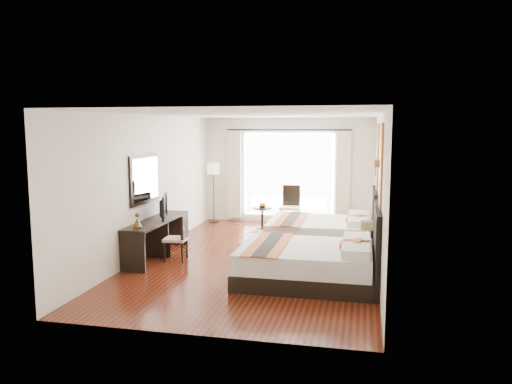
% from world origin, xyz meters
% --- Properties ---
extents(floor, '(4.50, 7.50, 0.01)m').
position_xyz_m(floor, '(0.00, 0.00, -0.01)').
color(floor, '#351209').
rests_on(floor, ground).
extents(ceiling, '(4.50, 7.50, 0.02)m').
position_xyz_m(ceiling, '(0.00, 0.00, 2.79)').
color(ceiling, white).
rests_on(ceiling, wall_headboard).
extents(wall_headboard, '(0.01, 7.50, 2.80)m').
position_xyz_m(wall_headboard, '(2.25, 0.00, 1.40)').
color(wall_headboard, silver).
rests_on(wall_headboard, floor).
extents(wall_desk, '(0.01, 7.50, 2.80)m').
position_xyz_m(wall_desk, '(-2.25, 0.00, 1.40)').
color(wall_desk, silver).
rests_on(wall_desk, floor).
extents(wall_window, '(4.50, 0.01, 2.80)m').
position_xyz_m(wall_window, '(0.00, 3.75, 1.40)').
color(wall_window, silver).
rests_on(wall_window, floor).
extents(wall_entry, '(4.50, 0.01, 2.80)m').
position_xyz_m(wall_entry, '(0.00, -3.75, 1.40)').
color(wall_entry, silver).
rests_on(wall_entry, floor).
extents(window_glass, '(2.40, 0.02, 2.20)m').
position_xyz_m(window_glass, '(0.00, 3.73, 1.30)').
color(window_glass, white).
rests_on(window_glass, wall_window).
extents(sheer_curtain, '(2.30, 0.02, 2.10)m').
position_xyz_m(sheer_curtain, '(0.00, 3.67, 1.30)').
color(sheer_curtain, white).
rests_on(sheer_curtain, wall_window).
extents(drape_left, '(0.35, 0.14, 2.35)m').
position_xyz_m(drape_left, '(-1.45, 3.63, 1.28)').
color(drape_left, beige).
rests_on(drape_left, floor).
extents(drape_right, '(0.35, 0.14, 2.35)m').
position_xyz_m(drape_right, '(1.45, 3.63, 1.28)').
color(drape_right, beige).
rests_on(drape_right, floor).
extents(art_panel_near, '(0.03, 0.50, 1.35)m').
position_xyz_m(art_panel_near, '(2.23, -1.29, 1.95)').
color(art_panel_near, maroon).
rests_on(art_panel_near, wall_headboard).
extents(art_panel_far, '(0.03, 0.50, 1.35)m').
position_xyz_m(art_panel_far, '(2.23, 1.13, 1.95)').
color(art_panel_far, maroon).
rests_on(art_panel_far, wall_headboard).
extents(wall_sconce, '(0.10, 0.14, 0.14)m').
position_xyz_m(wall_sconce, '(2.19, -0.23, 1.92)').
color(wall_sconce, '#4D381B').
rests_on(wall_sconce, wall_headboard).
extents(mirror_frame, '(0.04, 1.25, 0.95)m').
position_xyz_m(mirror_frame, '(-2.22, -0.36, 1.55)').
color(mirror_frame, black).
rests_on(mirror_frame, wall_desk).
extents(mirror_glass, '(0.01, 1.12, 0.82)m').
position_xyz_m(mirror_glass, '(-2.19, -0.36, 1.55)').
color(mirror_glass, white).
rests_on(mirror_glass, mirror_frame).
extents(bed_near, '(2.29, 1.78, 1.29)m').
position_xyz_m(bed_near, '(1.16, -1.29, 0.33)').
color(bed_near, black).
rests_on(bed_near, floor).
extents(bed_far, '(2.25, 1.76, 1.27)m').
position_xyz_m(bed_far, '(1.18, 1.13, 0.33)').
color(bed_far, black).
rests_on(bed_far, floor).
extents(nightstand, '(0.41, 0.50, 0.48)m').
position_xyz_m(nightstand, '(2.03, -0.23, 0.24)').
color(nightstand, black).
rests_on(nightstand, floor).
extents(table_lamp, '(0.22, 0.22, 0.35)m').
position_xyz_m(table_lamp, '(2.04, -0.16, 0.74)').
color(table_lamp, black).
rests_on(table_lamp, nightstand).
extents(vase, '(0.17, 0.17, 0.14)m').
position_xyz_m(vase, '(2.06, -0.43, 0.57)').
color(vase, black).
rests_on(vase, nightstand).
extents(console_desk, '(0.50, 2.20, 0.76)m').
position_xyz_m(console_desk, '(-1.99, -0.36, 0.38)').
color(console_desk, black).
rests_on(console_desk, floor).
extents(television, '(0.35, 0.80, 0.47)m').
position_xyz_m(television, '(-1.97, -0.20, 0.99)').
color(television, black).
rests_on(television, console_desk).
extents(bronze_figurine, '(0.17, 0.17, 0.24)m').
position_xyz_m(bronze_figurine, '(-1.99, -1.20, 0.88)').
color(bronze_figurine, '#4D381B').
rests_on(bronze_figurine, console_desk).
extents(desk_chair, '(0.45, 0.45, 0.89)m').
position_xyz_m(desk_chair, '(-1.53, -0.49, 0.27)').
color(desk_chair, beige).
rests_on(desk_chair, floor).
extents(floor_lamp, '(0.32, 0.32, 1.59)m').
position_xyz_m(floor_lamp, '(-1.98, 3.41, 1.34)').
color(floor_lamp, black).
rests_on(floor_lamp, floor).
extents(side_table, '(0.48, 0.48, 0.55)m').
position_xyz_m(side_table, '(-0.51, 2.78, 0.28)').
color(side_table, black).
rests_on(side_table, floor).
extents(fruit_bowl, '(0.23, 0.23, 0.05)m').
position_xyz_m(fruit_bowl, '(-0.51, 2.76, 0.58)').
color(fruit_bowl, '#402516').
rests_on(fruit_bowl, side_table).
extents(window_chair, '(0.50, 0.50, 1.06)m').
position_xyz_m(window_chair, '(0.13, 3.23, 0.32)').
color(window_chair, beige).
rests_on(window_chair, floor).
extents(jute_rug, '(1.32, 1.09, 0.01)m').
position_xyz_m(jute_rug, '(-0.07, 2.51, 0.01)').
color(jute_rug, tan).
rests_on(jute_rug, floor).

